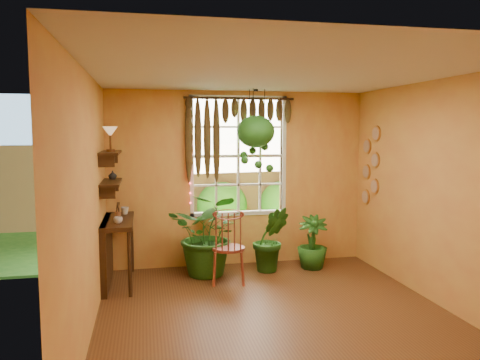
% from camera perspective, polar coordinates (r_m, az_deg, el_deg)
% --- Properties ---
extents(floor, '(4.50, 4.50, 0.00)m').
position_cam_1_polar(floor, '(5.46, 4.73, -16.50)').
color(floor, brown).
rests_on(floor, ground).
extents(ceiling, '(4.50, 4.50, 0.00)m').
position_cam_1_polar(ceiling, '(5.08, 5.00, 12.91)').
color(ceiling, silver).
rests_on(ceiling, wall_back).
extents(wall_back, '(4.00, 0.00, 4.00)m').
position_cam_1_polar(wall_back, '(7.27, -0.17, 0.17)').
color(wall_back, gold).
rests_on(wall_back, floor).
extents(wall_left, '(0.00, 4.50, 4.50)m').
position_cam_1_polar(wall_left, '(4.93, -18.09, -2.90)').
color(wall_left, gold).
rests_on(wall_left, floor).
extents(wall_right, '(0.00, 4.50, 4.50)m').
position_cam_1_polar(wall_right, '(5.98, 23.58, -1.59)').
color(wall_right, gold).
rests_on(wall_right, floor).
extents(window, '(1.52, 0.10, 1.86)m').
position_cam_1_polar(window, '(7.27, -0.22, 2.94)').
color(window, white).
rests_on(window, wall_back).
extents(valance_vine, '(1.70, 0.12, 1.10)m').
position_cam_1_polar(valance_vine, '(7.13, -0.70, 7.51)').
color(valance_vine, '#321E0D').
rests_on(valance_vine, window).
extents(string_lights, '(0.03, 0.03, 1.54)m').
position_cam_1_polar(string_lights, '(7.07, -6.13, 3.22)').
color(string_lights, '#FF2633').
rests_on(string_lights, window).
extents(wall_plates, '(0.04, 0.32, 1.10)m').
position_cam_1_polar(wall_plates, '(7.47, 15.61, 1.65)').
color(wall_plates, beige).
rests_on(wall_plates, wall_right).
extents(counter_ledge, '(0.40, 1.20, 0.90)m').
position_cam_1_polar(counter_ledge, '(6.63, -15.53, -7.61)').
color(counter_ledge, '#321E0D').
rests_on(counter_ledge, floor).
extents(shelf_lower, '(0.25, 0.90, 0.04)m').
position_cam_1_polar(shelf_lower, '(6.49, -15.44, -0.30)').
color(shelf_lower, '#321E0D').
rests_on(shelf_lower, wall_left).
extents(shelf_upper, '(0.25, 0.90, 0.04)m').
position_cam_1_polar(shelf_upper, '(6.46, -15.54, 3.23)').
color(shelf_upper, '#321E0D').
rests_on(shelf_upper, wall_left).
extents(backyard, '(14.00, 10.00, 12.00)m').
position_cam_1_polar(backyard, '(11.86, -3.47, 2.08)').
color(backyard, '#1C5618').
rests_on(backyard, ground).
extents(windsor_chair, '(0.53, 0.55, 1.21)m').
position_cam_1_polar(windsor_chair, '(6.53, -1.41, -9.45)').
color(windsor_chair, maroon).
rests_on(windsor_chair, floor).
extents(potted_plant_left, '(1.38, 1.31, 1.21)m').
position_cam_1_polar(potted_plant_left, '(6.80, -3.75, -6.58)').
color(potted_plant_left, '#124614').
rests_on(potted_plant_left, floor).
extents(potted_plant_mid, '(0.58, 0.49, 0.98)m').
position_cam_1_polar(potted_plant_mid, '(7.02, 3.77, -7.19)').
color(potted_plant_mid, '#124614').
rests_on(potted_plant_mid, floor).
extents(potted_plant_right, '(0.53, 0.53, 0.81)m').
position_cam_1_polar(potted_plant_right, '(7.26, 8.81, -7.50)').
color(potted_plant_right, '#124614').
rests_on(potted_plant_right, floor).
extents(hanging_basket, '(0.56, 0.56, 1.24)m').
position_cam_1_polar(hanging_basket, '(6.92, 1.92, 5.26)').
color(hanging_basket, black).
rests_on(hanging_basket, ceiling).
extents(cup_a, '(0.14, 0.14, 0.09)m').
position_cam_1_polar(cup_a, '(6.24, -14.64, -4.76)').
color(cup_a, silver).
rests_on(cup_a, counter_ledge).
extents(cup_b, '(0.14, 0.14, 0.10)m').
position_cam_1_polar(cup_b, '(6.90, -13.85, -3.66)').
color(cup_b, beige).
rests_on(cup_b, counter_ledge).
extents(brush_jar, '(0.08, 0.08, 0.29)m').
position_cam_1_polar(brush_jar, '(6.55, -14.68, -3.64)').
color(brush_jar, brown).
rests_on(brush_jar, counter_ledge).
extents(shelf_vase, '(0.15, 0.15, 0.12)m').
position_cam_1_polar(shelf_vase, '(6.74, -15.27, 0.59)').
color(shelf_vase, '#B2AD99').
rests_on(shelf_vase, shelf_lower).
extents(tiffany_lamp, '(0.20, 0.20, 0.33)m').
position_cam_1_polar(tiffany_lamp, '(6.31, -15.55, 5.52)').
color(tiffany_lamp, '#5A3319').
rests_on(tiffany_lamp, shelf_upper).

